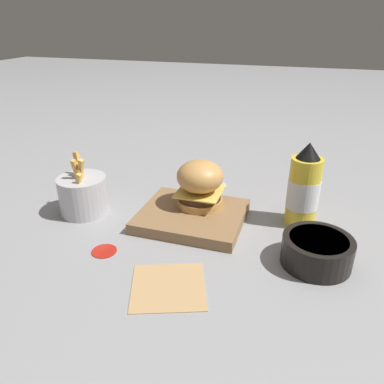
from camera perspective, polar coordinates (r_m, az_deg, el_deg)
ground_plane at (r=0.91m, az=0.81°, el=-3.94°), size 6.00×6.00×0.00m
serving_board at (r=0.89m, az=0.00°, el=-3.67°), size 0.24×0.21×0.03m
burger at (r=0.89m, az=0.96°, el=1.38°), size 0.11×0.11×0.11m
ketchup_bottle at (r=0.88m, az=16.64°, el=0.44°), size 0.07×0.07×0.20m
fries_basket at (r=0.95m, az=-16.25°, el=-0.36°), size 0.12×0.12×0.15m
side_bowl at (r=0.77m, az=18.51°, el=-8.44°), size 0.14×0.14×0.06m
spoon at (r=1.10m, az=4.24°, el=1.80°), size 0.09×0.17×0.01m
ketchup_puddle at (r=0.81m, az=-13.23°, el=-8.71°), size 0.05×0.05×0.00m
parchment_square at (r=0.70m, az=-3.64°, el=-14.14°), size 0.17×0.17×0.00m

